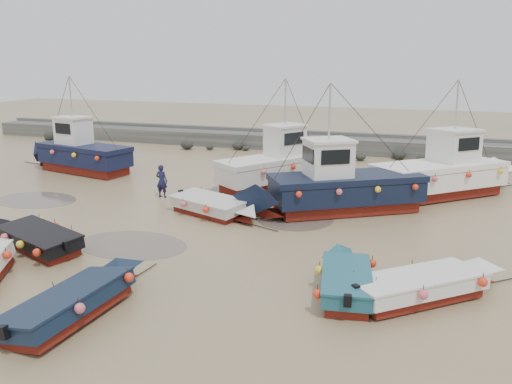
% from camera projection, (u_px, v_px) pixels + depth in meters
% --- Properties ---
extents(ground, '(120.00, 120.00, 0.00)m').
position_uv_depth(ground, '(183.00, 238.00, 21.02)').
color(ground, '#9C8360').
rests_on(ground, ground).
extents(seawall, '(60.00, 4.92, 1.50)m').
position_uv_depth(seawall, '(303.00, 143.00, 41.01)').
color(seawall, '#63635F').
rests_on(seawall, ground).
extents(puddle_a, '(4.70, 4.70, 0.01)m').
position_uv_depth(puddle_a, '(132.00, 245.00, 20.29)').
color(puddle_a, '#5B5147').
rests_on(puddle_a, ground).
extents(puddle_b, '(3.65, 3.65, 0.01)m').
position_uv_depth(puddle_b, '(295.00, 218.00, 23.63)').
color(puddle_b, '#5B5147').
rests_on(puddle_b, ground).
extents(puddle_c, '(4.56, 4.56, 0.01)m').
position_uv_depth(puddle_c, '(36.00, 200.00, 26.72)').
color(puddle_c, '#5B5147').
rests_on(puddle_c, ground).
extents(puddle_d, '(5.84, 5.84, 0.01)m').
position_uv_depth(puddle_d, '(261.00, 190.00, 28.63)').
color(puddle_d, '#5B5147').
rests_on(puddle_d, ground).
extents(dinghy_1, '(2.60, 6.51, 1.43)m').
position_uv_depth(dinghy_1, '(79.00, 297.00, 14.67)').
color(dinghy_1, maroon).
rests_on(dinghy_1, ground).
extents(dinghy_2, '(2.18, 5.58, 1.43)m').
position_uv_depth(dinghy_2, '(346.00, 276.00, 16.10)').
color(dinghy_2, maroon).
rests_on(dinghy_2, ground).
extents(dinghy_3, '(5.66, 4.95, 1.43)m').
position_uv_depth(dinghy_3, '(427.00, 283.00, 15.63)').
color(dinghy_3, maroon).
rests_on(dinghy_3, ground).
extents(dinghy_4, '(6.15, 3.25, 1.43)m').
position_uv_depth(dinghy_4, '(35.00, 235.00, 19.82)').
color(dinghy_4, maroon).
rests_on(dinghy_4, ground).
extents(dinghy_5, '(6.02, 3.35, 1.43)m').
position_uv_depth(dinghy_5, '(215.00, 205.00, 23.91)').
color(dinghy_5, maroon).
rests_on(dinghy_5, ground).
extents(cabin_boat_0, '(9.76, 4.00, 6.22)m').
position_uv_depth(cabin_boat_0, '(78.00, 152.00, 33.09)').
color(cabin_boat_0, maroon).
rests_on(cabin_boat_0, ground).
extents(cabin_boat_1, '(6.65, 8.70, 6.22)m').
position_uv_depth(cabin_boat_1, '(281.00, 164.00, 29.16)').
color(cabin_boat_1, maroon).
rests_on(cabin_boat_1, ground).
extents(cabin_boat_2, '(9.74, 6.73, 6.22)m').
position_uv_depth(cabin_boat_2, '(334.00, 186.00, 24.24)').
color(cabin_boat_2, maroon).
rests_on(cabin_boat_2, ground).
extents(cabin_boat_3, '(8.80, 7.97, 6.22)m').
position_uv_depth(cabin_boat_3, '(448.00, 172.00, 27.35)').
color(cabin_boat_3, maroon).
rests_on(cabin_boat_3, ground).
extents(person, '(0.66, 0.44, 1.81)m').
position_uv_depth(person, '(163.00, 197.00, 27.25)').
color(person, '#171738').
rests_on(person, ground).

